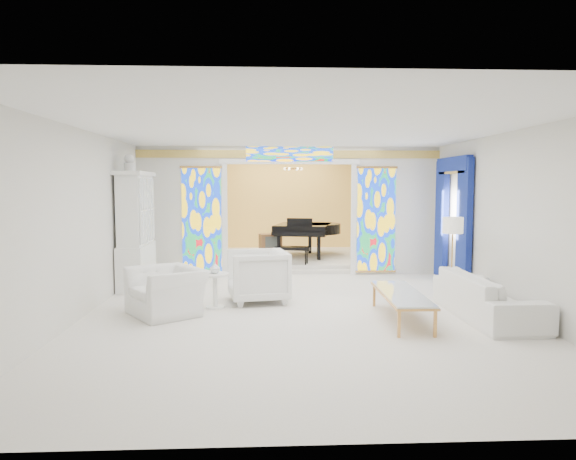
{
  "coord_description": "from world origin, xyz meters",
  "views": [
    {
      "loc": [
        -0.6,
        -9.98,
        2.11
      ],
      "look_at": [
        -0.12,
        0.2,
        1.22
      ],
      "focal_mm": 32.0,
      "sensor_mm": 36.0,
      "label": 1
    }
  ],
  "objects": [
    {
      "name": "floor",
      "position": [
        0.0,
        0.0,
        0.0
      ],
      "size": [
        12.0,
        12.0,
        0.0
      ],
      "primitive_type": "plane",
      "color": "silver",
      "rests_on": "ground"
    },
    {
      "name": "ceiling",
      "position": [
        0.0,
        0.0,
        3.0
      ],
      "size": [
        7.0,
        12.0,
        0.02
      ],
      "primitive_type": "cube",
      "color": "white",
      "rests_on": "wall_back"
    },
    {
      "name": "wall_back",
      "position": [
        0.0,
        6.0,
        1.5
      ],
      "size": [
        7.0,
        0.02,
        3.0
      ],
      "primitive_type": "cube",
      "color": "silver",
      "rests_on": "floor"
    },
    {
      "name": "wall_front",
      "position": [
        0.0,
        -6.0,
        1.5
      ],
      "size": [
        7.0,
        0.02,
        3.0
      ],
      "primitive_type": "cube",
      "color": "silver",
      "rests_on": "floor"
    },
    {
      "name": "wall_left",
      "position": [
        -3.5,
        0.0,
        1.5
      ],
      "size": [
        0.02,
        12.0,
        3.0
      ],
      "primitive_type": "cube",
      "color": "silver",
      "rests_on": "floor"
    },
    {
      "name": "wall_right",
      "position": [
        3.5,
        0.0,
        1.5
      ],
      "size": [
        0.02,
        12.0,
        3.0
      ],
      "primitive_type": "cube",
      "color": "silver",
      "rests_on": "floor"
    },
    {
      "name": "partition_wall",
      "position": [
        0.0,
        2.0,
        1.65
      ],
      "size": [
        7.0,
        0.22,
        3.0
      ],
      "color": "silver",
      "rests_on": "floor"
    },
    {
      "name": "stained_glass_left",
      "position": [
        -2.03,
        1.89,
        1.3
      ],
      "size": [
        0.9,
        0.04,
        2.4
      ],
      "primitive_type": "cube",
      "color": "gold",
      "rests_on": "partition_wall"
    },
    {
      "name": "stained_glass_right",
      "position": [
        2.03,
        1.89,
        1.3
      ],
      "size": [
        0.9,
        0.04,
        2.4
      ],
      "primitive_type": "cube",
      "color": "gold",
      "rests_on": "partition_wall"
    },
    {
      "name": "stained_glass_transom",
      "position": [
        0.0,
        1.89,
        2.82
      ],
      "size": [
        2.0,
        0.04,
        0.34
      ],
      "primitive_type": "cube",
      "color": "gold",
      "rests_on": "partition_wall"
    },
    {
      "name": "alcove_platform",
      "position": [
        0.0,
        4.1,
        0.09
      ],
      "size": [
        6.8,
        3.8,
        0.18
      ],
      "primitive_type": "cube",
      "color": "silver",
      "rests_on": "floor"
    },
    {
      "name": "gold_curtain_back",
      "position": [
        0.0,
        5.88,
        1.5
      ],
      "size": [
        6.7,
        0.1,
        2.9
      ],
      "primitive_type": "cube",
      "color": "#EBB351",
      "rests_on": "wall_back"
    },
    {
      "name": "chandelier",
      "position": [
        0.2,
        4.0,
        2.55
      ],
      "size": [
        0.48,
        0.48,
        0.3
      ],
      "primitive_type": "cylinder",
      "color": "#CB9047",
      "rests_on": "ceiling"
    },
    {
      "name": "blue_drapes",
      "position": [
        3.4,
        0.7,
        1.58
      ],
      "size": [
        0.14,
        1.85,
        2.65
      ],
      "color": "navy",
      "rests_on": "wall_right"
    },
    {
      "name": "china_cabinet",
      "position": [
        -3.22,
        0.6,
        1.17
      ],
      "size": [
        0.56,
        1.46,
        2.72
      ],
      "color": "white",
      "rests_on": "floor"
    },
    {
      "name": "armchair_left",
      "position": [
        -2.2,
        -1.64,
        0.38
      ],
      "size": [
        1.5,
        1.54,
        0.76
      ],
      "primitive_type": "imported",
      "rotation": [
        0.0,
        0.0,
        -0.96
      ],
      "color": "white",
      "rests_on": "floor"
    },
    {
      "name": "armchair_right",
      "position": [
        -0.71,
        -0.81,
        0.47
      ],
      "size": [
        1.19,
        1.17,
        0.95
      ],
      "primitive_type": "imported",
      "rotation": [
        0.0,
        0.0,
        -1.4
      ],
      "color": "white",
      "rests_on": "floor"
    },
    {
      "name": "sofa",
      "position": [
        2.95,
        -2.11,
        0.35
      ],
      "size": [
        0.97,
        2.4,
        0.7
      ],
      "primitive_type": "imported",
      "rotation": [
        0.0,
        0.0,
        1.59
      ],
      "color": "white",
      "rests_on": "floor"
    },
    {
      "name": "side_table",
      "position": [
        -1.44,
        -1.25,
        0.39
      ],
      "size": [
        0.64,
        0.64,
        0.6
      ],
      "rotation": [
        0.0,
        0.0,
        -0.42
      ],
      "color": "white",
      "rests_on": "floor"
    },
    {
      "name": "vase",
      "position": [
        -1.44,
        -1.25,
        0.7
      ],
      "size": [
        0.22,
        0.22,
        0.19
      ],
      "primitive_type": "imported",
      "rotation": [
        0.0,
        0.0,
        0.26
      ],
      "color": "white",
      "rests_on": "side_table"
    },
    {
      "name": "coffee_table",
      "position": [
        1.54,
        -2.19,
        0.4
      ],
      "size": [
        0.67,
        1.99,
        0.44
      ],
      "rotation": [
        0.0,
        0.0,
        -0.03
      ],
      "color": "white",
      "rests_on": "floor"
    },
    {
      "name": "floor_lamp",
      "position": [
        2.88,
        -0.74,
        1.3
      ],
      "size": [
        0.43,
        0.43,
        1.52
      ],
      "rotation": [
        0.0,
        0.0,
        -0.17
      ],
      "color": "#CB9047",
      "rests_on": "floor"
    },
    {
      "name": "grand_piano",
      "position": [
        0.61,
        3.94,
        0.9
      ],
      "size": [
        2.09,
        2.78,
        1.07
      ],
      "rotation": [
        0.0,
        0.0,
        -0.25
      ],
      "color": "black",
      "rests_on": "alcove_platform"
    },
    {
      "name": "tv_console",
      "position": [
        -0.43,
        3.49,
        0.6
      ],
      "size": [
        0.62,
        0.49,
        0.65
      ],
      "rotation": [
        0.0,
        0.0,
        0.22
      ],
      "color": "brown",
      "rests_on": "alcove_platform"
    }
  ]
}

